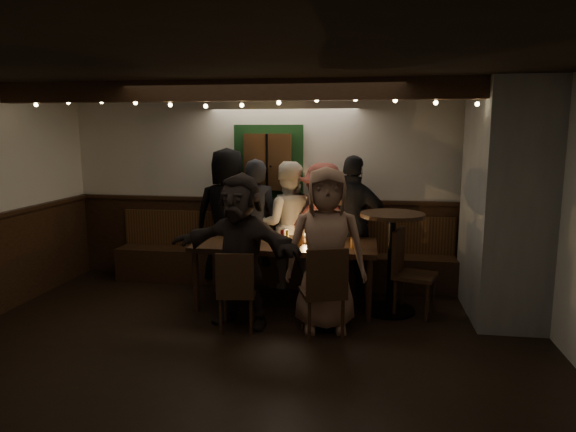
% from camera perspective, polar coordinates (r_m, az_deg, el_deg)
% --- Properties ---
extents(room, '(6.02, 5.01, 2.62)m').
position_cam_1_polar(room, '(5.95, 8.00, -0.26)').
color(room, black).
rests_on(room, ground).
extents(dining_table, '(2.14, 0.92, 0.93)m').
position_cam_1_polar(dining_table, '(6.08, -0.31, -3.59)').
color(dining_table, black).
rests_on(dining_table, ground).
extents(chair_near_left, '(0.43, 0.43, 0.85)m').
position_cam_1_polar(chair_near_left, '(5.35, -5.78, -7.86)').
color(chair_near_left, black).
rests_on(chair_near_left, ground).
extents(chair_near_right, '(0.53, 0.53, 0.93)m').
position_cam_1_polar(chair_near_right, '(5.20, 4.09, -7.84)').
color(chair_near_right, black).
rests_on(chair_near_right, ground).
extents(chair_end, '(0.55, 0.55, 0.98)m').
position_cam_1_polar(chair_end, '(5.99, 13.08, -5.48)').
color(chair_end, black).
rests_on(chair_end, ground).
extents(high_top, '(0.73, 0.73, 1.16)m').
position_cam_1_polar(high_top, '(5.96, 11.41, -3.71)').
color(high_top, black).
rests_on(high_top, ground).
extents(person_a, '(0.96, 0.67, 1.85)m').
position_cam_1_polar(person_a, '(6.95, -6.66, -0.08)').
color(person_a, black).
rests_on(person_a, ground).
extents(person_b, '(0.63, 0.42, 1.71)m').
position_cam_1_polar(person_b, '(6.80, -3.59, -0.85)').
color(person_b, black).
rests_on(person_b, ground).
extents(person_c, '(0.91, 0.76, 1.68)m').
position_cam_1_polar(person_c, '(6.80, -0.09, -0.98)').
color(person_c, beige).
rests_on(person_c, ground).
extents(person_d, '(1.14, 0.75, 1.67)m').
position_cam_1_polar(person_d, '(6.66, 3.89, -1.26)').
color(person_d, brown).
rests_on(person_d, ground).
extents(person_e, '(1.12, 0.71, 1.77)m').
position_cam_1_polar(person_e, '(6.59, 7.24, -0.98)').
color(person_e, black).
rests_on(person_e, ground).
extents(person_f, '(1.60, 0.88, 1.64)m').
position_cam_1_polar(person_f, '(5.47, -5.33, -3.78)').
color(person_f, black).
rests_on(person_f, ground).
extents(person_g, '(0.90, 0.66, 1.71)m').
position_cam_1_polar(person_g, '(5.34, 4.22, -3.71)').
color(person_g, '#9C715C').
rests_on(person_g, ground).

